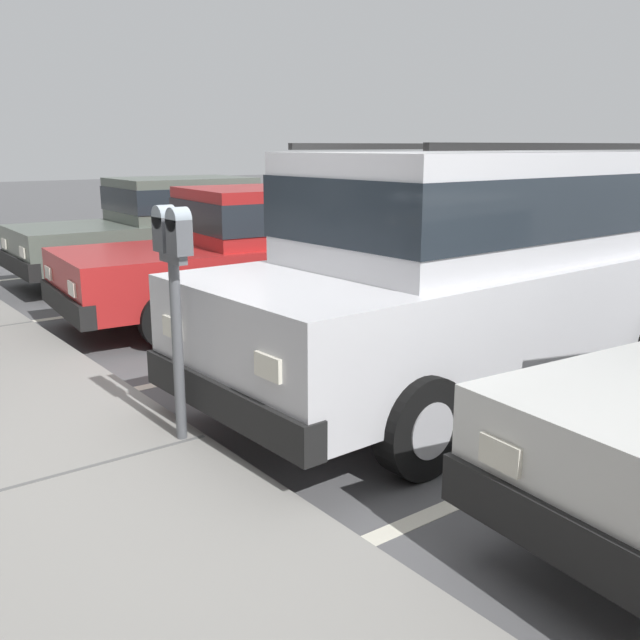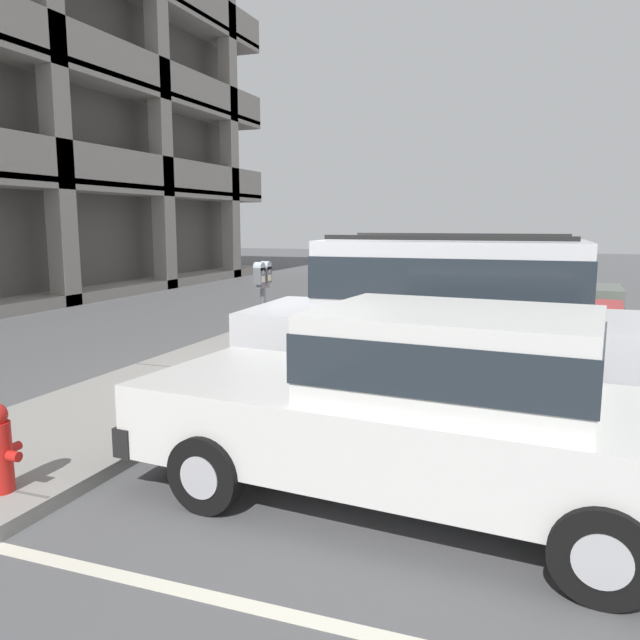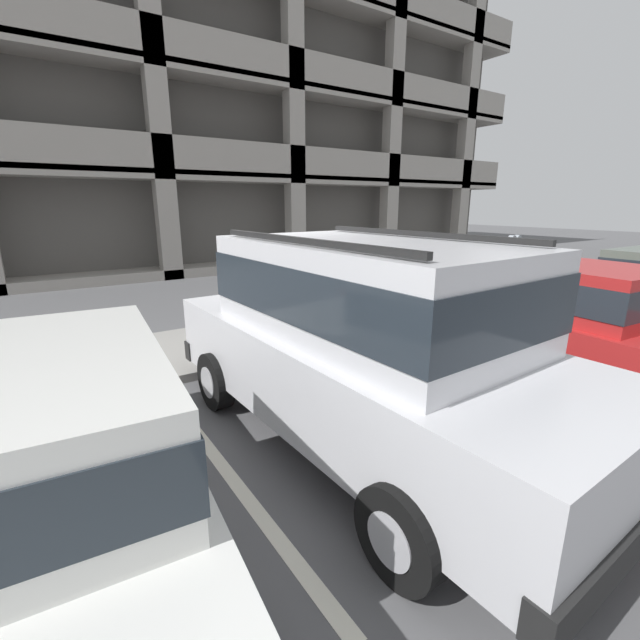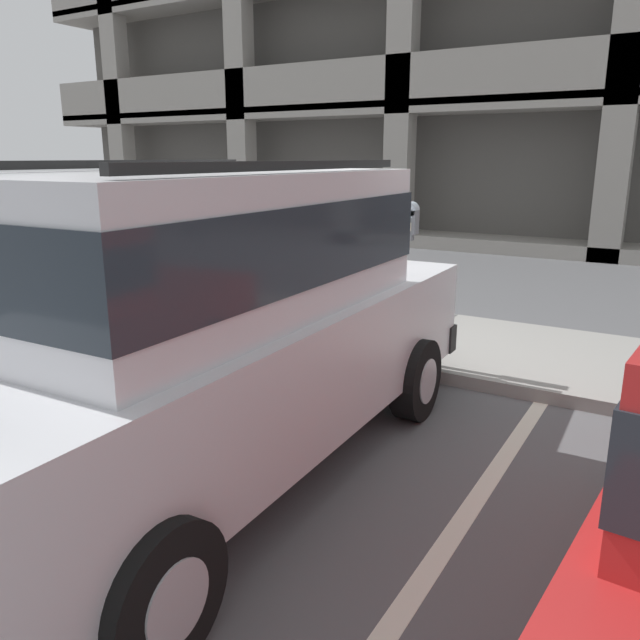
% 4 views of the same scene
% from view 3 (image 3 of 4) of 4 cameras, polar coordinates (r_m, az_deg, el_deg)
% --- Properties ---
extents(ground_plane, '(80.00, 80.00, 0.10)m').
position_cam_3_polar(ground_plane, '(6.25, -6.09, -6.90)').
color(ground_plane, '#565659').
extents(sidewalk, '(40.00, 2.20, 0.12)m').
position_cam_3_polar(sidewalk, '(7.32, -10.91, -2.82)').
color(sidewalk, gray).
rests_on(sidewalk, ground_plane).
extents(parking_stall_lines, '(12.18, 4.80, 0.01)m').
position_cam_3_polar(parking_stall_lines, '(6.05, 13.23, -7.44)').
color(parking_stall_lines, silver).
rests_on(parking_stall_lines, ground_plane).
extents(silver_suv, '(2.12, 4.83, 2.03)m').
position_cam_3_polar(silver_suv, '(4.08, 5.56, -2.03)').
color(silver_suv, silver).
rests_on(silver_suv, ground_plane).
extents(red_sedan, '(2.11, 4.61, 1.54)m').
position_cam_3_polar(red_sedan, '(3.10, -34.50, -16.09)').
color(red_sedan, silver).
rests_on(red_sedan, ground_plane).
extents(dark_hatchback, '(2.12, 4.61, 1.54)m').
position_cam_3_polar(dark_hatchback, '(6.69, 29.02, 0.56)').
color(dark_hatchback, red).
rests_on(dark_hatchback, ground_plane).
extents(parking_meter_near, '(0.35, 0.12, 1.54)m').
position_cam_3_polar(parking_meter_near, '(6.22, -7.40, 5.54)').
color(parking_meter_near, '#595B60').
rests_on(parking_meter_near, sidewalk).
extents(parking_meter_far, '(0.35, 0.12, 1.52)m').
position_cam_3_polar(parking_meter_far, '(10.37, 24.35, 8.13)').
color(parking_meter_far, '#47474C').
rests_on(parking_meter_far, sidewalk).
extents(parking_garage, '(32.00, 10.00, 13.25)m').
position_cam_3_polar(parking_garage, '(19.68, -25.17, 24.87)').
color(parking_garage, '#54514D').
rests_on(parking_garage, ground_plane).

